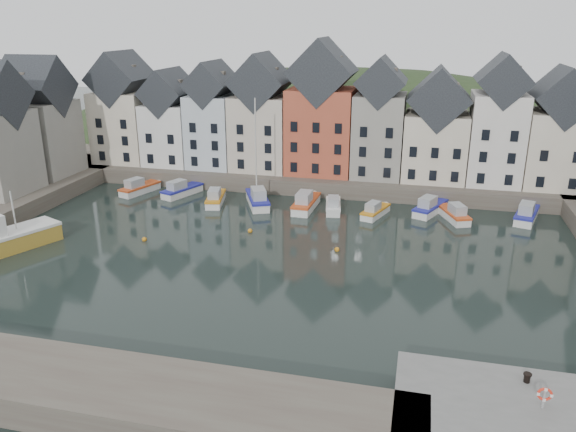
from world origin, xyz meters
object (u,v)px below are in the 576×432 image
(mooring_bollard, at_px, (527,377))
(life_ring_post, at_px, (545,395))
(boat_a, at_px, (139,188))
(boat_d, at_px, (258,199))

(mooring_bollard, xyz_separation_m, life_ring_post, (0.46, -2.29, 0.55))
(mooring_bollard, distance_m, life_ring_post, 2.40)
(mooring_bollard, relative_size, life_ring_post, 0.43)
(boat_a, bearing_deg, mooring_bollard, -21.48)
(boat_d, relative_size, mooring_bollard, 23.83)
(boat_a, distance_m, life_ring_post, 57.39)
(mooring_bollard, bearing_deg, boat_d, 127.93)
(boat_a, bearing_deg, boat_d, 12.87)
(boat_a, relative_size, life_ring_post, 4.90)
(boat_a, height_order, mooring_bollard, mooring_bollard)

